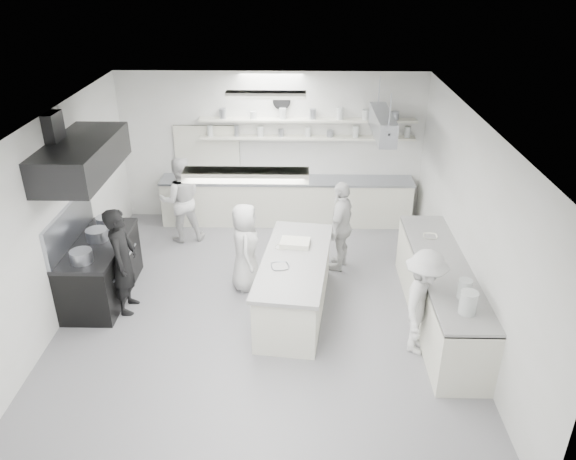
{
  "coord_description": "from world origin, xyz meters",
  "views": [
    {
      "loc": [
        0.55,
        -7.19,
        5.0
      ],
      "look_at": [
        0.38,
        0.6,
        1.11
      ],
      "focal_mm": 34.77,
      "sensor_mm": 36.0,
      "label": 1
    }
  ],
  "objects_px": {
    "back_counter": "(287,201)",
    "cook_stove": "(123,261)",
    "right_counter": "(440,294)",
    "cook_back": "(181,200)",
    "prep_island": "(295,286)",
    "stove": "(101,271)"
  },
  "relations": [
    {
      "from": "right_counter",
      "to": "back_counter",
      "type": "bearing_deg",
      "value": 124.65
    },
    {
      "from": "back_counter",
      "to": "cook_stove",
      "type": "height_order",
      "value": "cook_stove"
    },
    {
      "from": "prep_island",
      "to": "cook_stove",
      "type": "distance_m",
      "value": 2.61
    },
    {
      "from": "stove",
      "to": "prep_island",
      "type": "distance_m",
      "value": 3.12
    },
    {
      "from": "back_counter",
      "to": "cook_back",
      "type": "height_order",
      "value": "cook_back"
    },
    {
      "from": "right_counter",
      "to": "cook_stove",
      "type": "distance_m",
      "value": 4.75
    },
    {
      "from": "stove",
      "to": "cook_stove",
      "type": "distance_m",
      "value": 0.76
    },
    {
      "from": "cook_stove",
      "to": "right_counter",
      "type": "bearing_deg",
      "value": -94.34
    },
    {
      "from": "cook_stove",
      "to": "cook_back",
      "type": "relative_size",
      "value": 1.03
    },
    {
      "from": "right_counter",
      "to": "cook_stove",
      "type": "relative_size",
      "value": 1.93
    },
    {
      "from": "stove",
      "to": "prep_island",
      "type": "height_order",
      "value": "stove"
    },
    {
      "from": "stove",
      "to": "cook_back",
      "type": "height_order",
      "value": "cook_back"
    },
    {
      "from": "prep_island",
      "to": "cook_stove",
      "type": "bearing_deg",
      "value": -172.27
    },
    {
      "from": "stove",
      "to": "back_counter",
      "type": "distance_m",
      "value": 4.03
    },
    {
      "from": "right_counter",
      "to": "cook_back",
      "type": "relative_size",
      "value": 1.99
    },
    {
      "from": "back_counter",
      "to": "prep_island",
      "type": "xyz_separation_m",
      "value": [
        0.2,
        -3.15,
        -0.03
      ]
    },
    {
      "from": "cook_back",
      "to": "stove",
      "type": "bearing_deg",
      "value": 49.57
    },
    {
      "from": "stove",
      "to": "cook_back",
      "type": "relative_size",
      "value": 1.08
    },
    {
      "from": "right_counter",
      "to": "prep_island",
      "type": "xyz_separation_m",
      "value": [
        -2.15,
        0.25,
        -0.04
      ]
    },
    {
      "from": "back_counter",
      "to": "cook_back",
      "type": "bearing_deg",
      "value": -157.82
    },
    {
      "from": "right_counter",
      "to": "prep_island",
      "type": "relative_size",
      "value": 1.41
    },
    {
      "from": "cook_stove",
      "to": "stove",
      "type": "bearing_deg",
      "value": 52.12
    }
  ]
}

